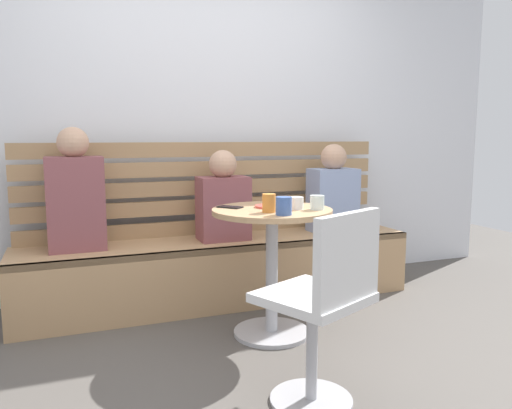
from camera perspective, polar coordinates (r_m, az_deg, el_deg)
The scene contains 15 objects.
ground at distance 2.54m, azimuth 4.68°, elevation -19.07°, with size 8.00×8.00×0.00m, color #514C47.
back_wall at distance 3.82m, azimuth -6.15°, elevation 12.33°, with size 5.20×0.10×2.90m, color silver.
booth_bench at distance 3.50m, azimuth -3.95°, elevation -7.51°, with size 2.70×0.52×0.44m.
booth_backrest at distance 3.63m, azimuth -5.17°, elevation 1.93°, with size 2.65×0.04×0.66m.
cafe_table at distance 2.86m, azimuth 1.82°, elevation -4.89°, with size 0.68×0.68×0.74m.
white_chair at distance 2.13m, azimuth 7.87°, elevation -10.95°, with size 0.53×0.53×0.85m.
person_adult at distance 3.28m, azimuth -19.90°, elevation 0.98°, with size 0.34×0.22×0.76m.
person_child_left at distance 3.75m, azimuth 8.76°, elevation 1.29°, with size 0.34×0.22×0.65m.
person_child_middle at distance 3.41m, azimuth -3.77°, elevation 0.44°, with size 0.34×0.22×0.61m.
cup_ceramic_white at distance 2.79m, azimuth 4.62°, elevation 0.15°, with size 0.08×0.08×0.07m, color white.
cup_glass_short at distance 2.80m, azimuth 6.98°, elevation 0.23°, with size 0.08×0.08×0.08m, color silver.
cup_mug_blue at distance 2.59m, azimuth 3.18°, elevation -0.17°, with size 0.08×0.08×0.10m, color #3D5B9E.
cup_tumbler_orange at distance 2.68m, azimuth 1.49°, elevation 0.17°, with size 0.07×0.07×0.10m, color orange.
plate_small at distance 2.87m, azimuth 1.56°, elevation -0.22°, with size 0.17×0.17×0.01m, color #DB4C42.
phone_on_table at distance 2.86m, azimuth -2.99°, elevation -0.29°, with size 0.07×0.14×0.01m, color black.
Camera 1 is at (-1.00, -2.03, 1.14)m, focal length 35.05 mm.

